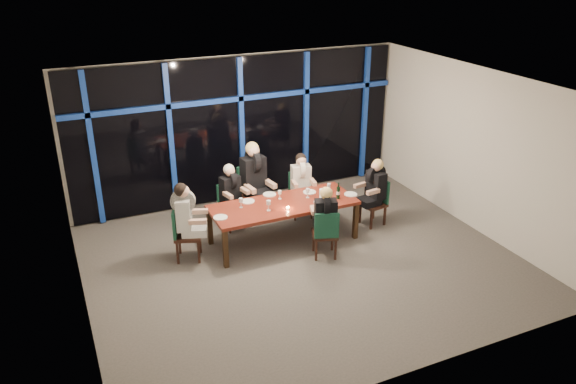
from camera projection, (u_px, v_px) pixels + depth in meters
name	position (u px, v px, depth m)	size (l,w,h in m)	color
room	(304.00, 149.00, 8.74)	(7.04, 7.00, 3.02)	#5B5550
window_wall	(241.00, 127.00, 11.38)	(6.86, 0.43, 2.94)	black
dining_table	(283.00, 207.00, 9.95)	(2.60, 1.00, 0.75)	maroon
chair_far_left	(230.00, 203.00, 10.56)	(0.48, 0.48, 0.87)	black
chair_far_mid	(252.00, 190.00, 10.83)	(0.57, 0.57, 1.08)	black
chair_far_right	(300.00, 192.00, 11.03)	(0.48, 0.48, 0.89)	black
chair_end_left	(183.00, 231.00, 9.43)	(0.56, 0.56, 0.95)	black
chair_end_right	(377.00, 199.00, 10.68)	(0.47, 0.47, 0.90)	black
chair_near_mid	(326.00, 232.00, 9.47)	(0.52, 0.52, 0.89)	black
diner_far_left	(231.00, 187.00, 10.36)	(0.49, 0.58, 0.85)	black
diner_far_mid	(254.00, 171.00, 10.58)	(0.58, 0.71, 1.05)	black
diner_far_right	(301.00, 176.00, 10.82)	(0.48, 0.59, 0.86)	silver
diner_end_left	(186.00, 210.00, 9.29)	(0.65, 0.58, 0.93)	black
diner_end_right	(375.00, 183.00, 10.50)	(0.59, 0.48, 0.87)	black
diner_near_mid	(325.00, 211.00, 9.40)	(0.53, 0.61, 0.87)	black
plate_far_left	(248.00, 201.00, 9.98)	(0.24, 0.24, 0.01)	white
plate_far_mid	(270.00, 194.00, 10.26)	(0.24, 0.24, 0.01)	white
plate_far_right	(309.00, 192.00, 10.36)	(0.24, 0.24, 0.01)	white
plate_end_left	(220.00, 217.00, 9.39)	(0.24, 0.24, 0.01)	white
plate_end_right	(351.00, 194.00, 10.26)	(0.24, 0.24, 0.01)	white
plate_near_mid	(320.00, 202.00, 9.95)	(0.24, 0.24, 0.01)	white
wine_bottle	(338.00, 192.00, 10.07)	(0.07, 0.07, 0.30)	black
water_pitcher	(322.00, 194.00, 10.06)	(0.12, 0.10, 0.19)	silver
tea_light	(288.00, 208.00, 9.72)	(0.05, 0.05, 0.03)	#FFAB4C
wine_glass_a	(269.00, 203.00, 9.60)	(0.07, 0.07, 0.19)	white
wine_glass_b	(280.00, 193.00, 10.05)	(0.06, 0.06, 0.16)	silver
wine_glass_c	(308.00, 191.00, 10.09)	(0.07, 0.07, 0.18)	silver
wine_glass_d	(241.00, 201.00, 9.71)	(0.07, 0.07, 0.17)	silver
wine_glass_e	(329.00, 186.00, 10.31)	(0.07, 0.07, 0.17)	silver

